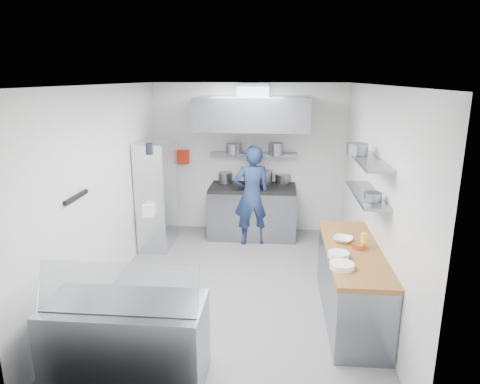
# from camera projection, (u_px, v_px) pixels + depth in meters

# --- Properties ---
(floor) EXTENTS (5.00, 5.00, 0.00)m
(floor) POSITION_uv_depth(u_px,v_px,m) (236.00, 288.00, 6.07)
(floor) COLOR slate
(floor) RESTS_ON ground
(ceiling) EXTENTS (5.00, 5.00, 0.00)m
(ceiling) POSITION_uv_depth(u_px,v_px,m) (236.00, 85.00, 5.34)
(ceiling) COLOR silver
(ceiling) RESTS_ON wall_back
(wall_back) EXTENTS (3.60, 2.80, 0.02)m
(wall_back) POSITION_uv_depth(u_px,v_px,m) (249.00, 158.00, 8.11)
(wall_back) COLOR white
(wall_back) RESTS_ON floor
(wall_front) EXTENTS (3.60, 2.80, 0.02)m
(wall_front) POSITION_uv_depth(u_px,v_px,m) (204.00, 277.00, 3.30)
(wall_front) COLOR white
(wall_front) RESTS_ON floor
(wall_left) EXTENTS (2.80, 5.00, 0.02)m
(wall_left) POSITION_uv_depth(u_px,v_px,m) (106.00, 190.00, 5.86)
(wall_left) COLOR white
(wall_left) RESTS_ON floor
(wall_right) EXTENTS (2.80, 5.00, 0.02)m
(wall_right) POSITION_uv_depth(u_px,v_px,m) (374.00, 196.00, 5.55)
(wall_right) COLOR white
(wall_right) RESTS_ON floor
(gas_range) EXTENTS (1.60, 0.80, 0.90)m
(gas_range) POSITION_uv_depth(u_px,v_px,m) (252.00, 213.00, 7.96)
(gas_range) COLOR gray
(gas_range) RESTS_ON floor
(cooktop) EXTENTS (1.57, 0.78, 0.06)m
(cooktop) POSITION_uv_depth(u_px,v_px,m) (253.00, 188.00, 7.84)
(cooktop) COLOR black
(cooktop) RESTS_ON gas_range
(stock_pot_left) EXTENTS (0.26, 0.26, 0.20)m
(stock_pot_left) POSITION_uv_depth(u_px,v_px,m) (225.00, 178.00, 8.06)
(stock_pot_left) COLOR slate
(stock_pot_left) RESTS_ON cooktop
(stock_pot_mid) EXTENTS (0.33, 0.33, 0.24)m
(stock_pot_mid) POSITION_uv_depth(u_px,v_px,m) (263.00, 177.00, 8.00)
(stock_pot_mid) COLOR slate
(stock_pot_mid) RESTS_ON cooktop
(stock_pot_right) EXTENTS (0.29, 0.29, 0.16)m
(stock_pot_right) POSITION_uv_depth(u_px,v_px,m) (283.00, 178.00, 8.10)
(stock_pot_right) COLOR slate
(stock_pot_right) RESTS_ON cooktop
(over_range_shelf) EXTENTS (1.60, 0.30, 0.04)m
(over_range_shelf) POSITION_uv_depth(u_px,v_px,m) (254.00, 154.00, 7.92)
(over_range_shelf) COLOR gray
(over_range_shelf) RESTS_ON wall_back
(shelf_pot_a) EXTENTS (0.29, 0.29, 0.18)m
(shelf_pot_a) POSITION_uv_depth(u_px,v_px,m) (234.00, 149.00, 7.81)
(shelf_pot_a) COLOR slate
(shelf_pot_a) RESTS_ON over_range_shelf
(shelf_pot_b) EXTENTS (0.27, 0.27, 0.22)m
(shelf_pot_b) POSITION_uv_depth(u_px,v_px,m) (276.00, 149.00, 7.63)
(shelf_pot_b) COLOR slate
(shelf_pot_b) RESTS_ON over_range_shelf
(extractor_hood) EXTENTS (1.90, 1.15, 0.55)m
(extractor_hood) POSITION_uv_depth(u_px,v_px,m) (253.00, 113.00, 7.31)
(extractor_hood) COLOR gray
(extractor_hood) RESTS_ON wall_back
(hood_duct) EXTENTS (0.55, 0.55, 0.24)m
(hood_duct) POSITION_uv_depth(u_px,v_px,m) (254.00, 90.00, 7.43)
(hood_duct) COLOR slate
(hood_duct) RESTS_ON extractor_hood
(red_firebox) EXTENTS (0.22, 0.10, 0.26)m
(red_firebox) POSITION_uv_depth(u_px,v_px,m) (183.00, 157.00, 8.15)
(red_firebox) COLOR red
(red_firebox) RESTS_ON wall_back
(chef) EXTENTS (0.74, 0.58, 1.77)m
(chef) POSITION_uv_depth(u_px,v_px,m) (252.00, 196.00, 7.49)
(chef) COLOR #1A2A4E
(chef) RESTS_ON floor
(wire_rack) EXTENTS (0.50, 0.90, 1.85)m
(wire_rack) POSITION_uv_depth(u_px,v_px,m) (157.00, 195.00, 7.41)
(wire_rack) COLOR silver
(wire_rack) RESTS_ON floor
(rack_bin_a) EXTENTS (0.17, 0.21, 0.19)m
(rack_bin_a) POSITION_uv_depth(u_px,v_px,m) (149.00, 210.00, 6.97)
(rack_bin_a) COLOR white
(rack_bin_a) RESTS_ON wire_rack
(rack_bin_b) EXTENTS (0.15, 0.19, 0.17)m
(rack_bin_b) POSITION_uv_depth(u_px,v_px,m) (153.00, 176.00, 7.14)
(rack_bin_b) COLOR yellow
(rack_bin_b) RESTS_ON wire_rack
(rack_jar) EXTENTS (0.12, 0.12, 0.18)m
(rack_jar) POSITION_uv_depth(u_px,v_px,m) (149.00, 149.00, 6.74)
(rack_jar) COLOR black
(rack_jar) RESTS_ON wire_rack
(knife_strip) EXTENTS (0.04, 0.55, 0.05)m
(knife_strip) POSITION_uv_depth(u_px,v_px,m) (76.00, 197.00, 4.95)
(knife_strip) COLOR black
(knife_strip) RESTS_ON wall_left
(prep_counter_base) EXTENTS (0.62, 2.00, 0.84)m
(prep_counter_base) POSITION_uv_depth(u_px,v_px,m) (351.00, 285.00, 5.26)
(prep_counter_base) COLOR gray
(prep_counter_base) RESTS_ON floor
(prep_counter_top) EXTENTS (0.65, 2.04, 0.06)m
(prep_counter_top) POSITION_uv_depth(u_px,v_px,m) (354.00, 251.00, 5.14)
(prep_counter_top) COLOR brown
(prep_counter_top) RESTS_ON prep_counter_base
(plate_stack_a) EXTENTS (0.26, 0.26, 0.06)m
(plate_stack_a) POSITION_uv_depth(u_px,v_px,m) (342.00, 266.00, 4.60)
(plate_stack_a) COLOR white
(plate_stack_a) RESTS_ON prep_counter_top
(plate_stack_b) EXTENTS (0.25, 0.25, 0.06)m
(plate_stack_b) POSITION_uv_depth(u_px,v_px,m) (339.00, 255.00, 4.89)
(plate_stack_b) COLOR white
(plate_stack_b) RESTS_ON prep_counter_top
(copper_pan) EXTENTS (0.16, 0.16, 0.06)m
(copper_pan) POSITION_uv_depth(u_px,v_px,m) (358.00, 246.00, 5.13)
(copper_pan) COLOR #D1673A
(copper_pan) RESTS_ON prep_counter_top
(squeeze_bottle) EXTENTS (0.07, 0.07, 0.18)m
(squeeze_bottle) POSITION_uv_depth(u_px,v_px,m) (364.00, 240.00, 5.16)
(squeeze_bottle) COLOR yellow
(squeeze_bottle) RESTS_ON prep_counter_top
(mixing_bowl) EXTENTS (0.30, 0.30, 0.06)m
(mixing_bowl) POSITION_uv_depth(u_px,v_px,m) (343.00, 239.00, 5.35)
(mixing_bowl) COLOR white
(mixing_bowl) RESTS_ON prep_counter_top
(wall_shelf_lower) EXTENTS (0.30, 1.30, 0.04)m
(wall_shelf_lower) POSITION_uv_depth(u_px,v_px,m) (366.00, 194.00, 5.25)
(wall_shelf_lower) COLOR gray
(wall_shelf_lower) RESTS_ON wall_right
(wall_shelf_upper) EXTENTS (0.30, 1.30, 0.04)m
(wall_shelf_upper) POSITION_uv_depth(u_px,v_px,m) (369.00, 161.00, 5.14)
(wall_shelf_upper) COLOR gray
(wall_shelf_upper) RESTS_ON wall_right
(shelf_pot_c) EXTENTS (0.20, 0.20, 0.10)m
(shelf_pot_c) POSITION_uv_depth(u_px,v_px,m) (373.00, 197.00, 4.89)
(shelf_pot_c) COLOR slate
(shelf_pot_c) RESTS_ON wall_shelf_lower
(shelf_pot_d) EXTENTS (0.27, 0.27, 0.14)m
(shelf_pot_d) POSITION_uv_depth(u_px,v_px,m) (357.00, 149.00, 5.45)
(shelf_pot_d) COLOR slate
(shelf_pot_d) RESTS_ON wall_shelf_upper
(display_case) EXTENTS (1.50, 0.70, 0.85)m
(display_case) POSITION_uv_depth(u_px,v_px,m) (127.00, 343.00, 4.11)
(display_case) COLOR gray
(display_case) RESTS_ON floor
(display_glass) EXTENTS (1.47, 0.19, 0.42)m
(display_glass) POSITION_uv_depth(u_px,v_px,m) (118.00, 288.00, 3.83)
(display_glass) COLOR silver
(display_glass) RESTS_ON display_case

